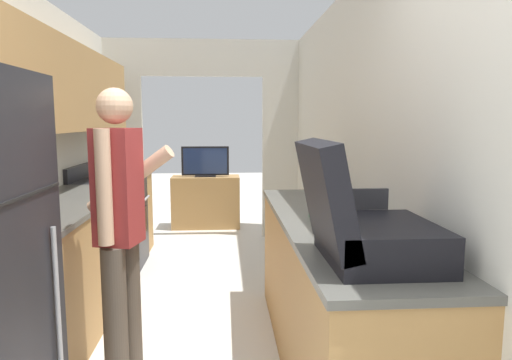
{
  "coord_description": "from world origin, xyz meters",
  "views": [
    {
      "loc": [
        0.26,
        -1.17,
        1.5
      ],
      "look_at": [
        0.54,
        2.75,
        0.99
      ],
      "focal_mm": 32.0,
      "sensor_mm": 36.0,
      "label": 1
    }
  ],
  "objects_px": {
    "person": "(120,232)",
    "suitcase": "(361,225)",
    "tv_cabinet": "(206,202)",
    "television": "(205,162)",
    "range_oven": "(111,223)",
    "book_stack": "(331,212)"
  },
  "relations": [
    {
      "from": "person",
      "to": "tv_cabinet",
      "type": "relative_size",
      "value": 1.77
    },
    {
      "from": "suitcase",
      "to": "book_stack",
      "type": "relative_size",
      "value": 1.82
    },
    {
      "from": "person",
      "to": "television",
      "type": "relative_size",
      "value": 2.55
    },
    {
      "from": "suitcase",
      "to": "television",
      "type": "height_order",
      "value": "suitcase"
    },
    {
      "from": "range_oven",
      "to": "person",
      "type": "height_order",
      "value": "person"
    },
    {
      "from": "suitcase",
      "to": "tv_cabinet",
      "type": "relative_size",
      "value": 0.6
    },
    {
      "from": "range_oven",
      "to": "suitcase",
      "type": "xyz_separation_m",
      "value": [
        1.72,
        -2.83,
        0.61
      ]
    },
    {
      "from": "book_stack",
      "to": "television",
      "type": "height_order",
      "value": "television"
    },
    {
      "from": "suitcase",
      "to": "book_stack",
      "type": "height_order",
      "value": "suitcase"
    },
    {
      "from": "tv_cabinet",
      "to": "person",
      "type": "bearing_deg",
      "value": -94.56
    },
    {
      "from": "range_oven",
      "to": "television",
      "type": "xyz_separation_m",
      "value": [
        0.9,
        1.73,
        0.47
      ]
    },
    {
      "from": "person",
      "to": "television",
      "type": "bearing_deg",
      "value": 10.0
    },
    {
      "from": "tv_cabinet",
      "to": "television",
      "type": "relative_size",
      "value": 1.44
    },
    {
      "from": "tv_cabinet",
      "to": "television",
      "type": "bearing_deg",
      "value": -90.0
    },
    {
      "from": "person",
      "to": "television",
      "type": "height_order",
      "value": "person"
    },
    {
      "from": "person",
      "to": "suitcase",
      "type": "relative_size",
      "value": 2.97
    },
    {
      "from": "range_oven",
      "to": "book_stack",
      "type": "xyz_separation_m",
      "value": [
        1.78,
        -2.06,
        0.51
      ]
    },
    {
      "from": "book_stack",
      "to": "tv_cabinet",
      "type": "height_order",
      "value": "book_stack"
    },
    {
      "from": "tv_cabinet",
      "to": "range_oven",
      "type": "bearing_deg",
      "value": -116.89
    },
    {
      "from": "book_stack",
      "to": "tv_cabinet",
      "type": "distance_m",
      "value": 3.98
    },
    {
      "from": "book_stack",
      "to": "television",
      "type": "relative_size",
      "value": 0.47
    },
    {
      "from": "person",
      "to": "book_stack",
      "type": "height_order",
      "value": "person"
    }
  ]
}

